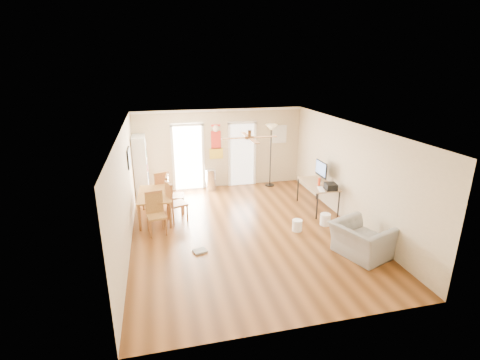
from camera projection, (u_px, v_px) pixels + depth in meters
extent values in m
plane|color=brown|center=(246.00, 231.00, 8.86)|extent=(7.00, 7.00, 0.00)
cube|color=red|center=(216.00, 142.00, 11.55)|extent=(0.46, 0.03, 1.10)
cube|color=white|center=(279.00, 134.00, 11.97)|extent=(0.50, 0.04, 0.60)
cube|color=black|center=(129.00, 158.00, 9.02)|extent=(0.04, 0.66, 0.48)
cylinder|color=silver|center=(211.00, 180.00, 11.59)|extent=(0.40, 0.40, 0.70)
cube|color=white|center=(321.00, 189.00, 9.50)|extent=(0.25, 0.46, 0.02)
cube|color=black|center=(331.00, 186.00, 9.48)|extent=(0.33, 0.37, 0.17)
cylinder|color=#E73F14|center=(319.00, 182.00, 9.81)|extent=(0.08, 0.08, 0.22)
cylinder|color=white|center=(297.00, 225.00, 8.83)|extent=(0.31, 0.31, 0.29)
cylinder|color=white|center=(325.00, 219.00, 9.15)|extent=(0.34, 0.34, 0.30)
cube|color=gray|center=(200.00, 251.00, 7.87)|extent=(0.34, 0.29, 0.04)
imported|color=gray|center=(361.00, 240.00, 7.64)|extent=(1.31, 1.39, 0.73)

